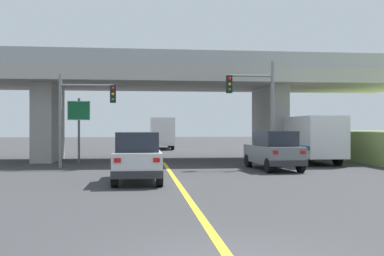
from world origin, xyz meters
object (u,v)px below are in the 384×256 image
suv_crossing (274,150)px  suv_lead (137,157)px  highway_sign (79,117)px  traffic_signal_farside (80,108)px  traffic_signal_nearside (258,101)px  box_truck (308,138)px  semi_truck_distant (162,133)px

suv_crossing → suv_lead: bearing=-150.6°
highway_sign → traffic_signal_farside: bearing=-81.1°
traffic_signal_nearside → traffic_signal_farside: size_ratio=1.15×
suv_lead → highway_sign: bearing=109.8°
box_truck → semi_truck_distant: size_ratio=0.97×
traffic_signal_nearside → highway_sign: traffic_signal_nearside is taller
suv_lead → highway_sign: size_ratio=1.17×
traffic_signal_nearside → traffic_signal_farside: (-9.72, 0.97, -0.36)m
semi_truck_distant → highway_sign: bearing=-107.4°
traffic_signal_farside → semi_truck_distant: traffic_signal_farside is taller
box_truck → traffic_signal_farside: traffic_signal_farside is taller
suv_lead → semi_truck_distant: bearing=85.4°
suv_lead → semi_truck_distant: (2.34, 29.22, 0.67)m
suv_lead → traffic_signal_nearside: traffic_signal_nearside is taller
semi_truck_distant → box_truck: bearing=-67.9°
suv_crossing → traffic_signal_farside: 10.72m
suv_lead → box_truck: (10.57, 9.00, 0.53)m
box_truck → suv_crossing: bearing=-128.7°
traffic_signal_farside → box_truck: bearing=8.2°
suv_lead → box_truck: box_truck is taller
traffic_signal_farside → suv_lead: bearing=-65.8°
box_truck → traffic_signal_nearside: 5.41m
traffic_signal_nearside → box_truck: bearing=36.5°
traffic_signal_farside → highway_sign: bearing=98.9°
box_truck → highway_sign: (-14.21, 1.14, 1.34)m
box_truck → semi_truck_distant: (-8.22, 20.22, 0.14)m
traffic_signal_farside → suv_crossing: bearing=-13.4°
semi_truck_distant → traffic_signal_farside: bearing=-103.9°
highway_sign → traffic_signal_nearside: bearing=-21.8°
traffic_signal_farside → semi_truck_distant: (5.50, 22.21, -1.61)m
suv_crossing → box_truck: bearing=47.7°
traffic_signal_nearside → suv_crossing: bearing=-72.1°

